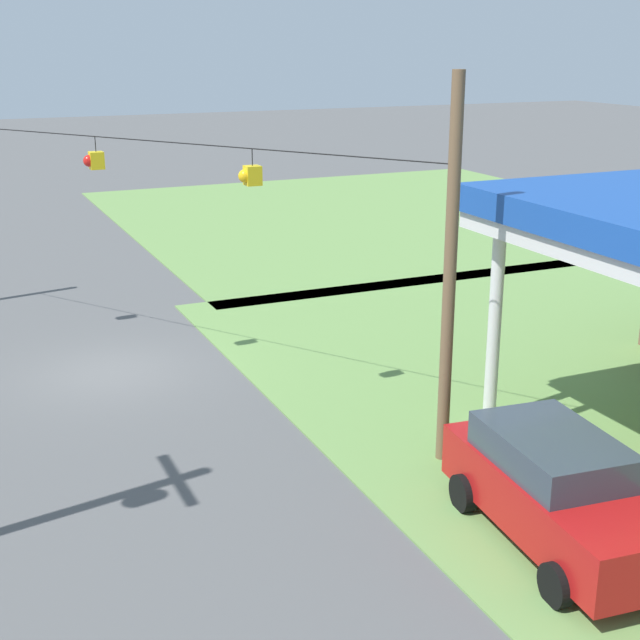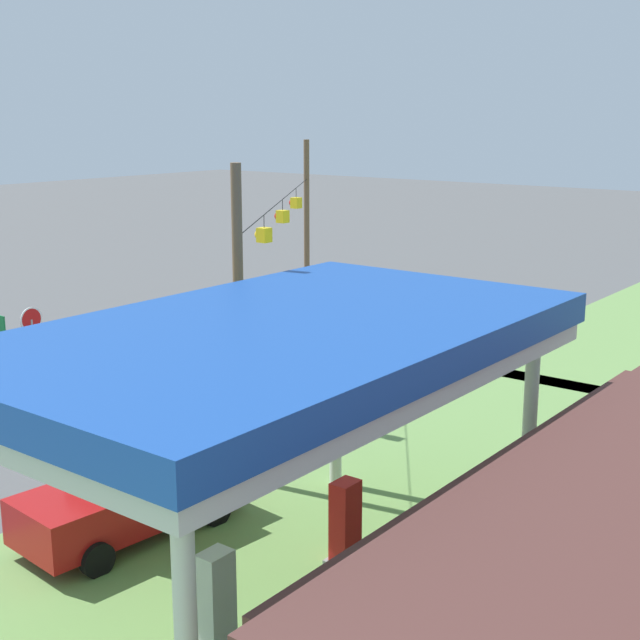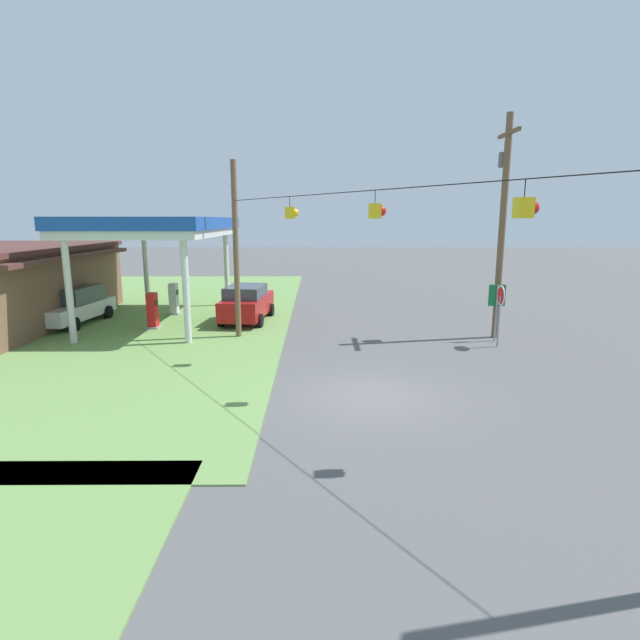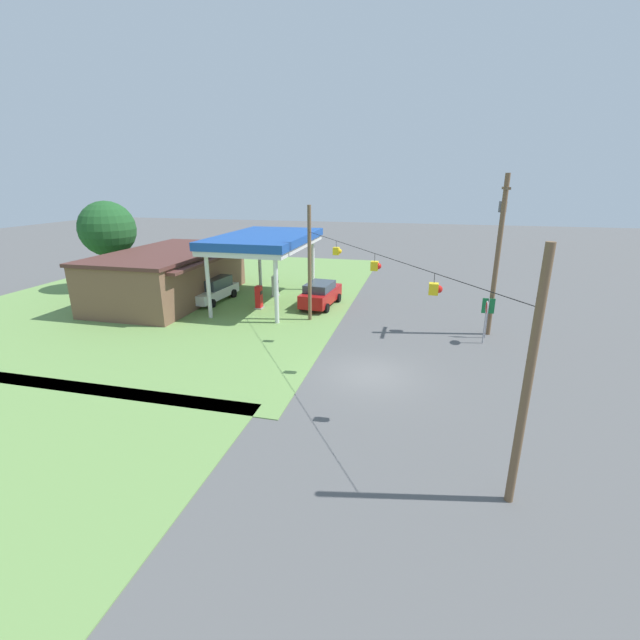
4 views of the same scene
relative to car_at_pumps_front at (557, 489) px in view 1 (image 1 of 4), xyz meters
name	(u,v)px [view 1 (image 1 of 4)]	position (x,y,z in m)	size (l,w,h in m)	color
ground_plane	(112,372)	(-10.89, -5.08, -0.96)	(160.00, 160.00, 0.00)	#565656
grass_verge_opposite_corner	(381,214)	(-26.89, 10.92, -0.94)	(24.00, 24.00, 0.04)	#6B934C
car_at_pumps_front	(557,489)	(0.00, 0.00, 0.00)	(4.87, 2.44, 1.85)	#AD1414
signal_span_gantry	(100,213)	(-10.89, -5.10, 3.07)	(15.28, 10.24, 7.47)	brown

